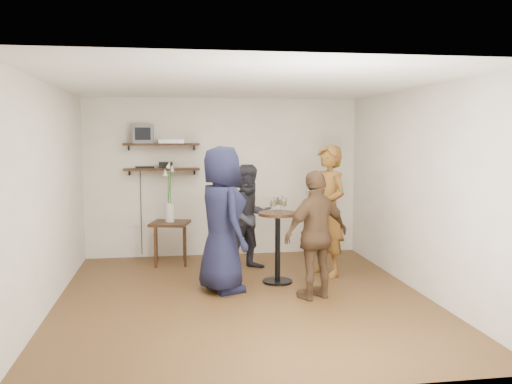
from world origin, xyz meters
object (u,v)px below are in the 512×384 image
side_table (170,229)px  dvd_deck (171,141)px  person_dark (250,217)px  person_navy (222,219)px  crt_monitor (143,134)px  drinks_table (278,238)px  person_plaid (328,211)px  person_brown (316,235)px  radio (166,165)px

side_table → dvd_deck: bearing=85.0°
person_dark → person_navy: 1.20m
crt_monitor → drinks_table: crt_monitor is taller
drinks_table → person_plaid: size_ratio=0.52×
crt_monitor → side_table: bearing=-47.9°
drinks_table → person_dark: (-0.26, 0.79, 0.17)m
dvd_deck → person_brown: (1.73, -2.50, -1.11)m
dvd_deck → person_brown: dvd_deck is taller
radio → person_plaid: (2.27, -1.45, -0.59)m
side_table → person_dark: 1.30m
person_plaid → person_dark: bearing=-135.9°
side_table → drinks_table: drinks_table is taller
person_navy → person_plaid: bearing=-89.8°
crt_monitor → person_navy: 2.52m
crt_monitor → person_dark: bearing=-30.9°
person_brown → person_plaid: bearing=-136.6°
dvd_deck → radio: bearing=180.0°
radio → person_plaid: size_ratio=0.12×
person_plaid → side_table: bearing=-134.5°
dvd_deck → person_dark: 1.85m
crt_monitor → dvd_deck: bearing=0.0°
drinks_table → person_plaid: 0.89m
drinks_table → person_dark: 0.85m
drinks_table → person_navy: 0.89m
person_dark → person_plaid: bearing=-44.1°
radio → side_table: (0.05, -0.44, -0.96)m
crt_monitor → dvd_deck: size_ratio=0.80×
person_brown → dvd_deck: bearing=-78.6°
dvd_deck → side_table: (-0.04, -0.44, -1.34)m
dvd_deck → drinks_table: (1.40, -1.73, -1.28)m
dvd_deck → side_table: size_ratio=0.60×
crt_monitor → person_plaid: bearing=-28.9°
radio → person_brown: person_brown is taller
side_table → drinks_table: (1.44, -1.29, 0.07)m
radio → person_plaid: 2.76m
radio → drinks_table: radio is taller
crt_monitor → person_plaid: size_ratio=0.17×
person_brown → radio: bearing=-77.3°
person_plaid → person_navy: person_navy is taller
person_navy → person_brown: person_navy is taller
crt_monitor → side_table: 1.58m
side_table → drinks_table: bearing=-41.9°
crt_monitor → drinks_table: 2.89m
radio → side_table: 1.06m
crt_monitor → drinks_table: size_ratio=0.33×
drinks_table → person_navy: person_navy is taller
drinks_table → side_table: bearing=138.1°
crt_monitor → dvd_deck: crt_monitor is taller
radio → person_dark: bearing=-37.5°
crt_monitor → radio: size_ratio=1.45×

